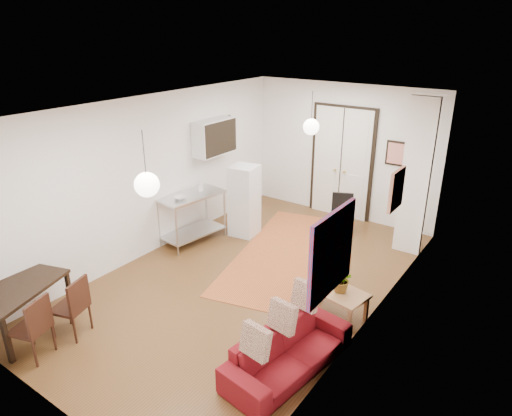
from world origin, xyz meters
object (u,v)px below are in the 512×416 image
Objects in this scene: fridge at (244,201)px; black_side_chair at (344,206)px; sofa at (289,351)px; dining_table at (18,292)px; coffee_table at (335,293)px; dining_chair_near at (74,300)px; dining_chair_far at (35,320)px; kitchen_counter at (192,211)px.

black_side_chair is (1.55, 1.35, -0.19)m from fridge.
dining_table reaches higher than sofa.
coffee_table is 3.09m from black_side_chair.
dining_chair_far is at bearing -17.51° from dining_chair_near.
fridge is 1.01× the size of dining_table.
sofa is at bearing -87.44° from coffee_table.
dining_table is (0.02, -3.49, -0.02)m from kitchen_counter.
fridge is at bearing 16.44° from black_side_chair.
fridge is at bearing 61.71° from kitchen_counter.
fridge is 3.92m from dining_chair_near.
dining_chair_near is at bearing 35.96° from dining_table.
kitchen_counter is at bearing 67.49° from sofa.
dining_chair_far is 0.96× the size of black_side_chair.
fridge is (-2.75, 1.49, 0.36)m from coffee_table.
dining_chair_near is (0.62, -3.06, -0.15)m from kitchen_counter.
dining_table is 1.64× the size of dining_chair_far.
black_side_chair is at bearing 112.86° from coffee_table.
fridge is at bearing 52.26° from sofa.
kitchen_counter is at bearing 172.25° from dining_chair_far.
fridge is 1.59× the size of black_side_chair.
sofa is 4.01m from kitchen_counter.
sofa is at bearing -53.74° from fridge.
coffee_table is at bearing 119.83° from dining_chair_far.
dining_chair_far is at bearing 50.45° from black_side_chair.
sofa is 1.33× the size of kitchen_counter.
dining_table is 0.75m from dining_chair_near.
fridge reaches higher than dining_chair_far.
dining_chair_near is at bearing 162.49° from dining_chair_far.
kitchen_counter is at bearing -134.29° from fridge.
dining_chair_near is at bearing -70.49° from kitchen_counter.
fridge is at bearing 82.06° from dining_table.
dining_chair_far is (0.00, -0.56, 0.00)m from dining_chair_near.
fridge is at bearing 162.40° from dining_chair_near.
black_side_chair is at bearing 69.28° from dining_table.
dining_chair_near is (0.60, 0.44, -0.12)m from dining_table.
fridge reaches higher than kitchen_counter.
kitchen_counter is at bearing 174.01° from dining_chair_near.
fridge reaches higher than coffee_table.
dining_chair_far is at bearing -132.66° from coffee_table.
coffee_table is 0.75× the size of kitchen_counter.
dining_chair_near is 0.96× the size of black_side_chair.
fridge is 4.49m from dining_chair_far.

